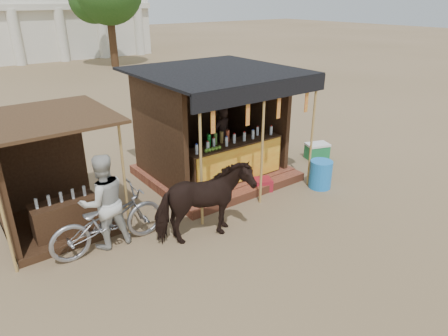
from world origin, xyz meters
TOP-DOWN VIEW (x-y plane):
  - ground at (0.00, 0.00)m, footprint 120.00×120.00m
  - main_stall at (1.02, 3.36)m, footprint 3.60×3.61m
  - secondary_stall at (-3.17, 3.24)m, footprint 2.40×2.40m
  - cow at (-0.87, 1.06)m, footprint 1.96×1.15m
  - motorbike at (-2.45, 1.90)m, footprint 2.17×0.76m
  - bystander at (-2.45, 2.00)m, footprint 0.91×0.72m
  - blue_barrel at (2.71, 1.27)m, footprint 0.61×0.61m
  - red_crate at (1.46, 2.00)m, footprint 0.55×0.53m
  - cooler at (4.12, 2.60)m, footprint 0.74×0.62m

SIDE VIEW (x-z plane):
  - ground at x=0.00m, z-range 0.00..0.00m
  - red_crate at x=1.46m, z-range 0.00..0.29m
  - cooler at x=4.12m, z-range 0.00..0.46m
  - blue_barrel at x=2.71m, z-range 0.00..0.70m
  - motorbike at x=-2.45m, z-range 0.00..1.14m
  - cow at x=-0.87m, z-range 0.00..1.56m
  - secondary_stall at x=-3.17m, z-range -0.34..2.04m
  - bystander at x=-2.45m, z-range 0.00..1.84m
  - main_stall at x=1.02m, z-range -0.37..2.41m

